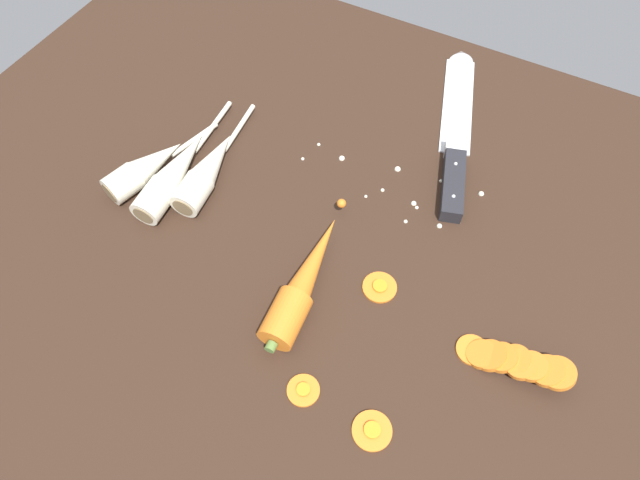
{
  "coord_description": "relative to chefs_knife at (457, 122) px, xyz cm",
  "views": [
    {
      "loc": [
        17.2,
        -34.36,
        59.2
      ],
      "look_at": [
        0.0,
        -2.0,
        1.5
      ],
      "focal_mm": 30.74,
      "sensor_mm": 36.0,
      "label": 1
    }
  ],
  "objects": [
    {
      "name": "ground_plane",
      "position": [
        -7.86,
        -26.1,
        -2.65
      ],
      "size": [
        120.0,
        90.0,
        4.0
      ],
      "primitive_type": "cube",
      "color": "#332116"
    },
    {
      "name": "chefs_knife",
      "position": [
        0.0,
        0.0,
        0.0
      ],
      "size": [
        13.65,
        34.11,
        4.18
      ],
      "color": "silver",
      "rests_on": "ground_plane"
    },
    {
      "name": "whole_carrot",
      "position": [
        -6.64,
        -34.51,
        1.45
      ],
      "size": [
        5.57,
        22.22,
        4.2
      ],
      "color": "orange",
      "rests_on": "ground_plane"
    },
    {
      "name": "parsnip_front",
      "position": [
        -30.0,
        -28.28,
        1.33
      ],
      "size": [
        5.16,
        23.27,
        4.0
      ],
      "color": "silver",
      "rests_on": "ground_plane"
    },
    {
      "name": "parsnip_mid_left",
      "position": [
        -26.36,
        -25.64,
        1.33
      ],
      "size": [
        5.35,
        21.01,
        4.0
      ],
      "color": "silver",
      "rests_on": "ground_plane"
    },
    {
      "name": "parsnip_mid_right",
      "position": [
        -33.95,
        -29.21,
        1.33
      ],
      "size": [
        7.11,
        18.19,
        4.0
      ],
      "color": "silver",
      "rests_on": "ground_plane"
    },
    {
      "name": "carrot_slice_stack",
      "position": [
        18.25,
        -31.98,
        0.69
      ],
      "size": [
        12.58,
        4.64,
        3.67
      ],
      "color": "orange",
      "rests_on": "ground_plane"
    },
    {
      "name": "carrot_slice_stray_near",
      "position": [
        7.65,
        -45.69,
        -0.29
      ],
      "size": [
        4.27,
        4.27,
        0.7
      ],
      "color": "orange",
      "rests_on": "ground_plane"
    },
    {
      "name": "carrot_slice_stray_mid",
      "position": [
        -0.75,
        -45.34,
        -0.29
      ],
      "size": [
        3.63,
        3.63,
        0.7
      ],
      "color": "orange",
      "rests_on": "ground_plane"
    },
    {
      "name": "carrot_slice_stray_far",
      "position": [
        1.32,
        -29.97,
        -0.29
      ],
      "size": [
        4.19,
        4.19,
        0.7
      ],
      "color": "orange",
      "rests_on": "ground_plane"
    },
    {
      "name": "mince_crumbs",
      "position": [
        -2.48,
        -14.34,
        -0.29
      ],
      "size": [
        24.98,
        9.64,
        0.86
      ],
      "color": "silver",
      "rests_on": "ground_plane"
    }
  ]
}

